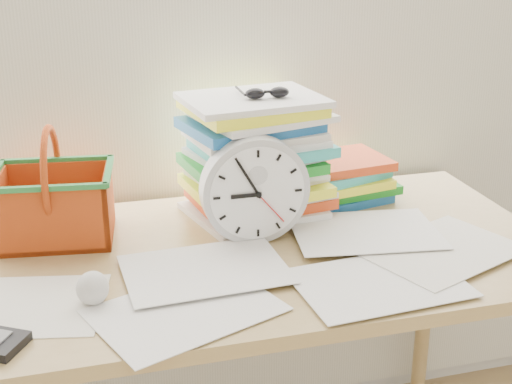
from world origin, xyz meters
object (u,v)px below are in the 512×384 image
object	(u,v)px
desk	(236,282)
book_stack	(345,180)
paper_stack	(257,157)
clock	(255,190)
basket	(53,185)

from	to	relation	value
desk	book_stack	world-z (taller)	book_stack
paper_stack	clock	distance (m)	0.15
desk	clock	size ratio (longest dim) A/B	5.86
desk	clock	xyz separation A→B (m)	(0.06, 0.05, 0.19)
paper_stack	book_stack	size ratio (longest dim) A/B	1.28
clock	basket	xyz separation A→B (m)	(-0.42, 0.13, 0.01)
desk	basket	world-z (taller)	basket
desk	book_stack	size ratio (longest dim) A/B	5.40
basket	paper_stack	bearing A→B (deg)	9.18
clock	book_stack	distance (m)	0.34
book_stack	basket	xyz separation A→B (m)	(-0.71, -0.05, 0.07)
paper_stack	basket	world-z (taller)	paper_stack
paper_stack	basket	distance (m)	0.47
book_stack	basket	world-z (taller)	basket
book_stack	clock	bearing A→B (deg)	-148.66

